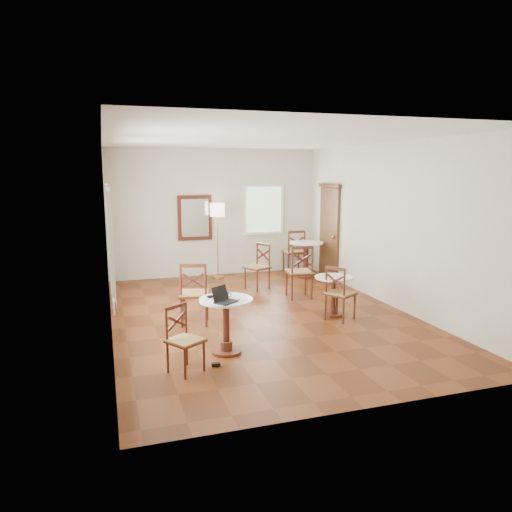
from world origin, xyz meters
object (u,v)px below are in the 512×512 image
Objects in this scene: chair_near_a at (194,293)px; floor_lamp at (217,215)px; chair_mid_a at (300,272)px; mouse at (210,296)px; navy_mug at (226,295)px; cafe_table_near at (226,319)px; laptop at (223,298)px; power_adapter at (216,364)px; chair_back_b at (258,267)px; water_glass at (215,298)px; chair_near_b at (184,339)px; chair_mid_b at (340,293)px; chair_back_a at (294,251)px; cafe_table_mid at (333,291)px; cafe_table_back at (306,256)px.

chair_near_a is 3.60m from floor_lamp.
chair_mid_a is 3.25m from mouse.
navy_mug reaches higher than mouse.
mouse is at bearing 103.86° from chair_near_a.
cafe_table_near is 6.40× the size of navy_mug.
laptop is 3.46× the size of power_adapter.
chair_back_b is 3.70m from navy_mug.
cafe_table_near is at bearing 59.12° from power_adapter.
mouse is at bearing 94.60° from water_glass.
water_glass reaches higher than chair_near_b.
laptop is at bearing 84.48° from chair_mid_b.
cafe_table_near is 0.44× the size of floor_lamp.
cafe_table_near is at bearing 61.15° from chair_back_a.
chair_mid_b is 4.10m from floor_lamp.
power_adapter is at bearing -161.06° from laptop.
cafe_table_mid is 3.05m from cafe_table_back.
mouse is at bearing 77.88° from chair_mid_b.
chair_back_a reaches higher than navy_mug.
chair_back_a is at bearing 58.07° from navy_mug.
navy_mug is at bearing 81.65° from chair_mid_b.
chair_mid_a is 9.95× the size of mouse.
laptop reaches higher than chair_near_b.
laptop is (-2.16, -2.55, 0.29)m from chair_mid_a.
laptop is at bearing -52.44° from chair_back_b.
chair_mid_a reaches higher than cafe_table_near.
laptop is (-2.97, -4.80, 0.29)m from chair_back_a.
chair_near_b is 0.57m from power_adapter.
cafe_table_near is 0.39m from mouse.
chair_back_a is (0.80, 2.25, 0.00)m from chair_mid_a.
water_glass is (-1.72, -3.49, 0.35)m from chair_back_b.
chair_mid_b is 2.50m from laptop.
chair_mid_b is at bearing 21.74° from navy_mug.
laptop reaches higher than chair_mid_b.
chair_mid_a is at bearing 48.07° from water_glass.
floor_lamp reaches higher than chair_near_a.
cafe_table_back is 5.56m from power_adapter.
chair_back_a is at bearing -119.05° from chair_near_a.
mouse is (-3.09, -4.54, 0.26)m from chair_back_a.
chair_mid_b reaches higher than cafe_table_back.
chair_near_b reaches higher than power_adapter.
water_glass is (-2.27, -2.53, 0.30)m from chair_mid_a.
cafe_table_near is at bearing -126.03° from cafe_table_back.
mouse is at bearing -156.57° from cafe_table_mid.
chair_mid_a is at bearing 1.95° from chair_back_b.
chair_mid_b is (-0.79, -3.21, -0.06)m from cafe_table_back.
cafe_table_back is at bearing 53.95° from navy_mug.
laptop is at bearing 108.57° from chair_near_a.
chair_near_a is 1.11× the size of chair_mid_b.
cafe_table_back is 5.81m from chair_near_b.
mouse is at bearing 151.16° from cafe_table_near.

